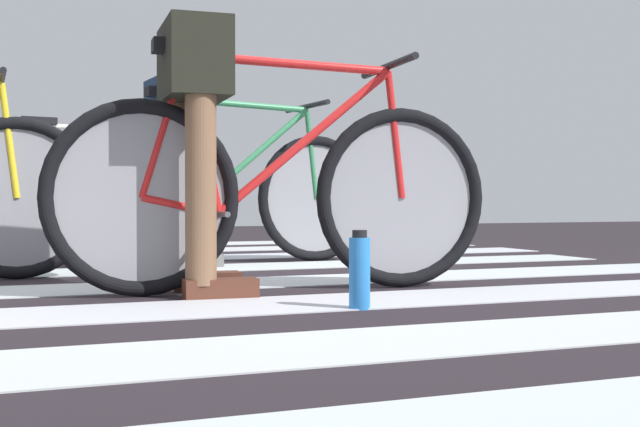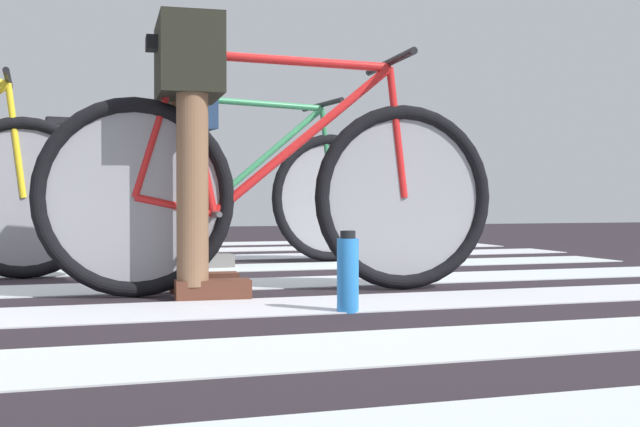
% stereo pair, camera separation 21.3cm
% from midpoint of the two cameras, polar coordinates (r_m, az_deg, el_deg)
% --- Properties ---
extents(ground, '(18.00, 14.00, 0.02)m').
position_cam_midpoint_polar(ground, '(3.66, -8.45, -4.68)').
color(ground, black).
extents(crosswalk_markings, '(5.38, 5.79, 0.00)m').
position_cam_midpoint_polar(crosswalk_markings, '(3.80, -8.04, -4.30)').
color(crosswalk_markings, silver).
rests_on(crosswalk_markings, ground).
extents(bicycle_1_of_4, '(1.74, 0.52, 0.93)m').
position_cam_midpoint_polar(bicycle_1_of_4, '(3.10, -1.29, 1.63)').
color(bicycle_1_of_4, black).
rests_on(bicycle_1_of_4, ground).
extents(cyclist_1_of_4, '(0.33, 0.42, 1.00)m').
position_cam_midpoint_polar(cyclist_1_of_4, '(3.06, -7.00, 6.50)').
color(cyclist_1_of_4, brown).
rests_on(cyclist_1_of_4, ground).
extents(bicycle_3_of_4, '(1.73, 0.52, 0.93)m').
position_cam_midpoint_polar(bicycle_3_of_4, '(4.46, -3.90, 1.43)').
color(bicycle_3_of_4, black).
rests_on(bicycle_3_of_4, ground).
extents(cyclist_3_of_4, '(0.35, 0.43, 0.99)m').
position_cam_midpoint_polar(cyclist_3_of_4, '(4.38, -7.74, 4.74)').
color(cyclist_3_of_4, tan).
rests_on(cyclist_3_of_4, ground).
extents(bicycle_4_of_4, '(1.72, 0.53, 0.93)m').
position_cam_midpoint_polar(bicycle_4_of_4, '(6.22, -13.12, 1.27)').
color(bicycle_4_of_4, black).
rests_on(bicycle_4_of_4, ground).
extents(water_bottle, '(0.07, 0.07, 0.25)m').
position_cam_midpoint_polar(water_bottle, '(2.60, 4.15, -4.08)').
color(water_bottle, '#2A82DF').
rests_on(water_bottle, ground).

